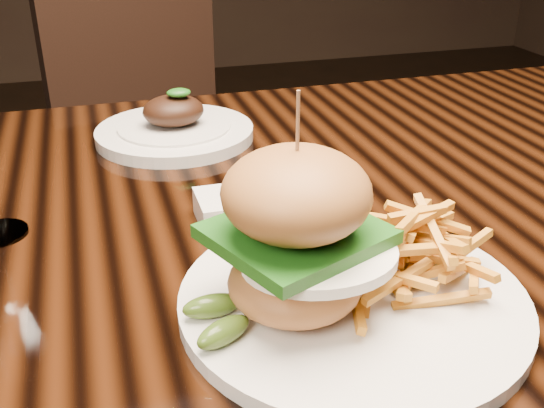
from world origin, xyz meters
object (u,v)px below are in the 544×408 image
object	(u,v)px
chair_far	(156,128)
dining_table	(259,250)
burger_plate	(349,257)
far_dish	(175,129)

from	to	relation	value
chair_far	dining_table	bearing A→B (deg)	-104.54
burger_plate	far_dish	world-z (taller)	burger_plate
far_dish	chair_far	distance (m)	0.69
far_dish	burger_plate	bearing A→B (deg)	-80.27
dining_table	burger_plate	world-z (taller)	burger_plate
dining_table	far_dish	world-z (taller)	far_dish
dining_table	burger_plate	size ratio (longest dim) A/B	4.98
far_dish	chair_far	size ratio (longest dim) A/B	0.25
dining_table	chair_far	world-z (taller)	chair_far
dining_table	far_dish	size ratio (longest dim) A/B	6.64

